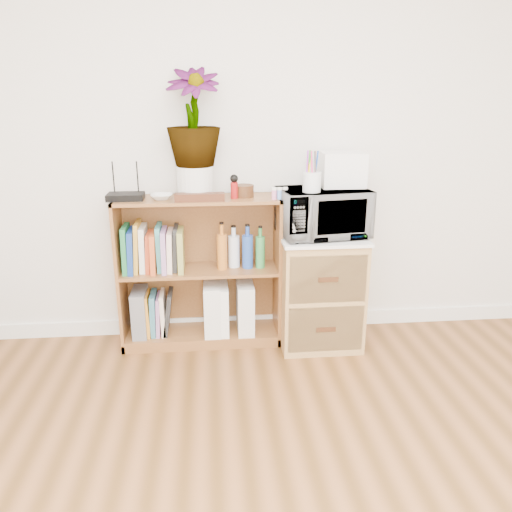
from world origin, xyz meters
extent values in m
cube|color=white|center=(0.00, 2.24, 0.05)|extent=(4.00, 0.02, 0.10)
cube|color=brown|center=(-0.35, 2.10, 0.47)|extent=(1.00, 0.30, 0.95)
cube|color=#9E7542|center=(0.40, 2.02, 0.35)|extent=(0.50, 0.45, 0.70)
imported|color=silver|center=(0.40, 2.02, 0.86)|extent=(0.56, 0.42, 0.29)
cylinder|color=white|center=(0.31, 1.93, 1.06)|extent=(0.10, 0.10, 0.11)
cube|color=white|center=(0.53, 2.09, 1.11)|extent=(0.26, 0.22, 0.21)
cube|color=black|center=(-0.77, 2.08, 0.97)|extent=(0.21, 0.14, 0.04)
imported|color=silver|center=(-0.56, 2.07, 0.97)|extent=(0.13, 0.13, 0.03)
cylinder|color=silver|center=(-0.36, 2.12, 1.04)|extent=(0.22, 0.22, 0.19)
imported|color=#32762F|center=(-0.36, 2.12, 1.42)|extent=(0.31, 0.31, 0.56)
cube|color=#3A1E10|center=(-0.33, 2.00, 0.97)|extent=(0.29, 0.07, 0.05)
cylinder|color=maroon|center=(-0.13, 2.06, 1.00)|extent=(0.04, 0.04, 0.10)
cylinder|color=#3B2410|center=(-0.07, 2.11, 0.99)|extent=(0.12, 0.12, 0.07)
cube|color=pink|center=(0.14, 2.01, 0.98)|extent=(0.10, 0.04, 0.05)
cube|color=slate|center=(-0.74, 2.10, 0.22)|extent=(0.09, 0.24, 0.30)
cube|color=silver|center=(-0.28, 2.09, 0.24)|extent=(0.10, 0.27, 0.33)
cube|color=white|center=(-0.23, 2.09, 0.23)|extent=(0.10, 0.26, 0.32)
cube|color=silver|center=(-0.07, 2.09, 0.23)|extent=(0.10, 0.26, 0.33)
cube|color=#207A41|center=(-0.79, 2.10, 0.64)|extent=(0.04, 0.20, 0.29)
cube|color=navy|center=(-0.76, 2.10, 0.63)|extent=(0.04, 0.20, 0.27)
cube|color=gold|center=(-0.73, 2.10, 0.65)|extent=(0.04, 0.20, 0.31)
cube|color=silver|center=(-0.69, 2.10, 0.64)|extent=(0.04, 0.20, 0.28)
cube|color=#B23F1E|center=(-0.66, 2.10, 0.62)|extent=(0.04, 0.20, 0.24)
cube|color=#C95223|center=(-0.63, 2.10, 0.62)|extent=(0.04, 0.20, 0.25)
cube|color=teal|center=(-0.59, 2.10, 0.64)|extent=(0.03, 0.20, 0.28)
cube|color=#A274AF|center=(-0.56, 2.10, 0.63)|extent=(0.03, 0.20, 0.26)
cube|color=beige|center=(-0.53, 2.10, 0.62)|extent=(0.04, 0.20, 0.25)
cube|color=#2A2A2A|center=(-0.50, 2.10, 0.64)|extent=(0.04, 0.20, 0.27)
cube|color=olive|center=(-0.46, 2.10, 0.63)|extent=(0.04, 0.20, 0.26)
cylinder|color=#C26D24|center=(-0.21, 2.10, 0.64)|extent=(0.06, 0.06, 0.29)
cylinder|color=silver|center=(-0.14, 2.10, 0.63)|extent=(0.07, 0.07, 0.26)
cylinder|color=#244AAA|center=(-0.05, 2.10, 0.63)|extent=(0.07, 0.07, 0.27)
cylinder|color=#328942|center=(0.03, 2.10, 0.63)|extent=(0.06, 0.06, 0.26)
cube|color=orange|center=(-0.69, 2.10, 0.21)|extent=(0.04, 0.19, 0.27)
cube|color=teal|center=(-0.66, 2.10, 0.21)|extent=(0.04, 0.19, 0.27)
cube|color=#9B699D|center=(-0.62, 2.10, 0.20)|extent=(0.03, 0.19, 0.26)
cube|color=beige|center=(-0.59, 2.10, 0.21)|extent=(0.03, 0.19, 0.27)
cube|color=black|center=(-0.56, 2.10, 0.21)|extent=(0.07, 0.19, 0.28)
camera|label=1|loc=(-0.28, -0.88, 1.54)|focal=35.00mm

